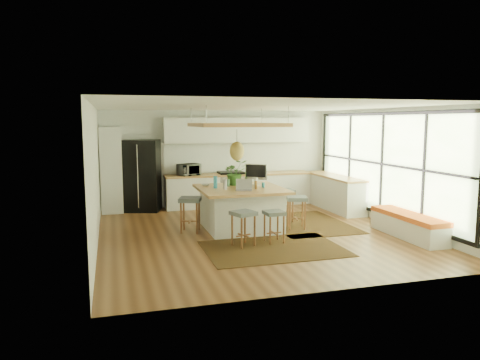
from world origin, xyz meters
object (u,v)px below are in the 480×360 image
object	(u,v)px
stool_near_right	(274,225)
microwave	(189,168)
stool_near_left	(243,228)
laptop	(244,185)
stool_right_front	(296,213)
island	(241,208)
stool_left_side	(190,216)
fridge	(141,177)
island_plant	(235,175)
monitor	(256,174)
stool_right_back	(283,207)

from	to	relation	value
stool_near_right	microwave	distance (m)	4.17
stool_near_left	laptop	bearing A→B (deg)	73.11
stool_right_front	microwave	bearing A→B (deg)	122.57
island	stool_left_side	bearing A→B (deg)	178.41
stool_near_right	stool_left_side	size ratio (longest dim) A/B	0.84
fridge	island_plant	world-z (taller)	fridge
monitor	laptop	bearing A→B (deg)	-87.51
stool_near_left	stool_right_back	size ratio (longest dim) A/B	0.88
stool_right_front	microwave	world-z (taller)	microwave
island_plant	stool_near_left	bearing A→B (deg)	-100.56
stool_left_side	laptop	xyz separation A→B (m)	(1.08, -0.44, 0.70)
stool_near_right	stool_right_back	size ratio (longest dim) A/B	0.82
monitor	stool_near_left	bearing A→B (deg)	-78.62
stool_right_back	microwave	xyz separation A→B (m)	(-1.90, 2.22, 0.76)
stool_right_front	stool_left_side	distance (m)	2.37
microwave	stool_near_right	bearing A→B (deg)	-95.88
stool_near_left	monitor	size ratio (longest dim) A/B	1.29
stool_left_side	laptop	bearing A→B (deg)	-22.29
laptop	stool_near_left	bearing A→B (deg)	-87.44
stool_left_side	laptop	world-z (taller)	laptop
island	monitor	xyz separation A→B (m)	(0.47, 0.37, 0.72)
fridge	island_plant	size ratio (longest dim) A/B	3.24
stool_near_left	laptop	distance (m)	1.23
stool_near_right	stool_right_front	size ratio (longest dim) A/B	0.87
stool_right_back	laptop	world-z (taller)	laptop
stool_near_right	monitor	size ratio (longest dim) A/B	1.19
stool_near_left	stool_right_front	bearing A→B (deg)	34.25
stool_near_left	microwave	world-z (taller)	microwave
island	stool_near_right	distance (m)	1.34
fridge	stool_right_back	bearing A→B (deg)	-19.14
laptop	stool_left_side	bearing A→B (deg)	177.17
fridge	microwave	xyz separation A→B (m)	(1.27, -0.08, 0.19)
laptop	fridge	bearing A→B (deg)	140.95
stool_right_back	island_plant	world-z (taller)	island_plant
stool_right_back	monitor	xyz separation A→B (m)	(-0.72, -0.07, 0.83)
stool_left_side	island_plant	xyz separation A→B (m)	(1.13, 0.42, 0.80)
stool_left_side	microwave	bearing A→B (deg)	80.82
microwave	island_plant	world-z (taller)	island_plant
stool_near_left	island_plant	world-z (taller)	island_plant
laptop	island_plant	xyz separation A→B (m)	(0.05, 0.86, 0.11)
stool_right_back	stool_near_left	bearing A→B (deg)	-130.12
fridge	microwave	distance (m)	1.29
stool_left_side	island_plant	distance (m)	1.45
monitor	island_plant	world-z (taller)	monitor
stool_left_side	island	bearing A→B (deg)	-1.59
stool_near_left	stool_left_side	bearing A→B (deg)	119.00
stool_near_right	microwave	size ratio (longest dim) A/B	1.12
island	stool_left_side	distance (m)	1.14
laptop	microwave	distance (m)	3.15
stool_near_right	island_plant	world-z (taller)	island_plant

